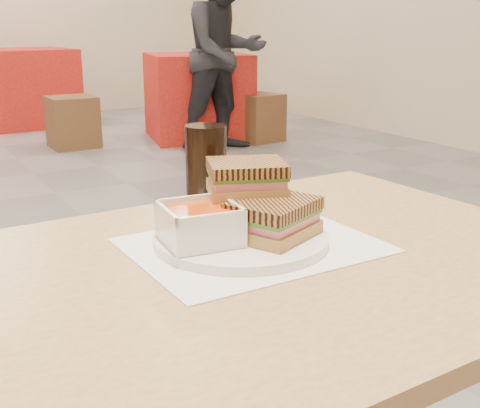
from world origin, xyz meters
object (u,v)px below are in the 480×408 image
main_table (200,349)px  soup_bowl (200,225)px  bg_table_1 (198,96)px  bg_chair_1r (257,117)px  bg_chair_1l (73,122)px  bg_chair_2r (47,103)px  cola_glass (206,169)px  bg_table_2 (27,87)px  panini_lower (273,218)px  patron_b (225,52)px  plate (241,239)px

main_table → soup_bowl: (0.04, 0.08, 0.16)m
bg_table_1 → bg_chair_1r: size_ratio=2.37×
bg_chair_1l → bg_table_1: bearing=-6.4°
soup_bowl → bg_table_1: soup_bowl is taller
bg_chair_2r → bg_table_1: bearing=-54.9°
cola_glass → bg_chair_1r: cola_glass is taller
cola_glass → bg_table_2: 6.14m
panini_lower → bg_chair_1r: bearing=58.4°
bg_table_1 → bg_chair_1r: bearing=-47.0°
main_table → cola_glass: bearing=60.4°
cola_glass → bg_chair_2r: 6.07m
bg_chair_2r → bg_chair_1r: bearing=-53.0°
soup_bowl → bg_chair_1l: (1.11, 4.73, -0.57)m
soup_bowl → panini_lower: 0.11m
main_table → bg_chair_2r: bearing=78.5°
bg_chair_1l → soup_bowl: bearing=-103.2°
main_table → patron_b: 4.62m
soup_bowl → cola_glass: size_ratio=0.75×
panini_lower → soup_bowl: bearing=163.2°
soup_bowl → bg_chair_1r: (2.70, 4.17, -0.57)m
bg_table_2 → soup_bowl: bearing=-99.5°
panini_lower → bg_table_2: size_ratio=0.16×
plate → bg_chair_2r: bearing=79.3°
bg_chair_1r → bg_chair_2r: bearing=127.0°
panini_lower → patron_b: (2.12, 3.98, 0.04)m
main_table → patron_b: size_ratio=0.74×
plate → cola_glass: (0.04, 0.18, 0.07)m
panini_lower → bg_chair_2r: panini_lower is taller
soup_bowl → bg_table_1: bearing=63.5°
main_table → bg_chair_1r: (2.74, 4.24, -0.42)m
cola_glass → bg_table_1: 4.95m
cola_glass → bg_chair_2r: cola_glass is taller
soup_bowl → panini_lower: size_ratio=0.76×
plate → bg_chair_2r: 6.25m
main_table → bg_table_1: bearing=63.5°
plate → bg_chair_2r: size_ratio=0.55×
panini_lower → bg_table_1: bearing=64.8°
main_table → soup_bowl: bearing=61.5°
panini_lower → bg_chair_1r: 4.97m
panini_lower → bg_table_1: size_ratio=0.14×
main_table → bg_table_1: 5.23m
bg_table_1 → cola_glass: bearing=-116.3°
bg_chair_2r → patron_b: 2.47m
bg_table_2 → cola_glass: bearing=-98.8°
main_table → bg_chair_2r: (1.27, 6.20, -0.39)m
bg_chair_1r → bg_chair_2r: (-1.47, 1.95, 0.02)m
cola_glass → bg_chair_1r: (2.59, 3.98, -0.61)m
cola_glass → bg_chair_1r: 4.79m
cola_glass → bg_chair_1l: 4.70m
bg_chair_1r → main_table: bearing=-122.8°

